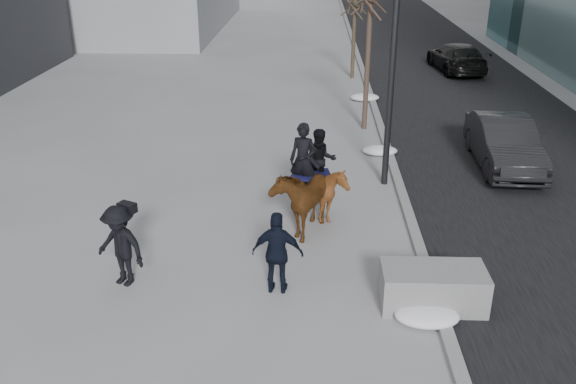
{
  "coord_description": "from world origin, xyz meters",
  "views": [
    {
      "loc": [
        0.5,
        -10.91,
        6.84
      ],
      "look_at": [
        0.0,
        1.2,
        1.5
      ],
      "focal_mm": 38.0,
      "sensor_mm": 36.0,
      "label": 1
    }
  ],
  "objects_px": {
    "mounted_left": "(303,192)",
    "mounted_right": "(320,185)",
    "car_near": "(504,143)",
    "planter": "(433,287)"
  },
  "relations": [
    {
      "from": "car_near",
      "to": "mounted_left",
      "type": "xyz_separation_m",
      "value": [
        -6.04,
        -4.46,
        0.23
      ]
    },
    {
      "from": "planter",
      "to": "mounted_right",
      "type": "distance_m",
      "value": 4.29
    },
    {
      "from": "mounted_right",
      "to": "car_near",
      "type": "bearing_deg",
      "value": 35.09
    },
    {
      "from": "mounted_left",
      "to": "car_near",
      "type": "bearing_deg",
      "value": 36.43
    },
    {
      "from": "car_near",
      "to": "mounted_left",
      "type": "bearing_deg",
      "value": -141.6
    },
    {
      "from": "planter",
      "to": "mounted_left",
      "type": "relative_size",
      "value": 0.76
    },
    {
      "from": "car_near",
      "to": "mounted_left",
      "type": "height_order",
      "value": "mounted_left"
    },
    {
      "from": "car_near",
      "to": "mounted_right",
      "type": "height_order",
      "value": "mounted_right"
    },
    {
      "from": "mounted_left",
      "to": "mounted_right",
      "type": "distance_m",
      "value": 0.66
    },
    {
      "from": "planter",
      "to": "mounted_left",
      "type": "distance_m",
      "value": 4.12
    }
  ]
}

